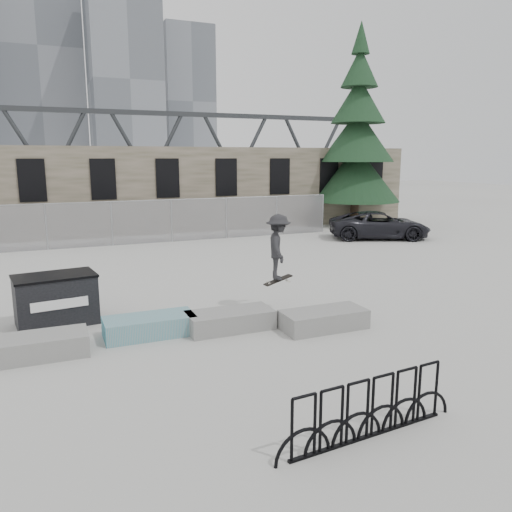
{
  "coord_description": "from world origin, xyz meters",
  "views": [
    {
      "loc": [
        -2.67,
        -10.72,
        3.95
      ],
      "look_at": [
        2.52,
        1.62,
        1.3
      ],
      "focal_mm": 35.0,
      "sensor_mm": 36.0,
      "label": 1
    }
  ],
  "objects_px": {
    "suv": "(379,225)",
    "planter_center_left": "(150,325)",
    "bike_rack": "(370,409)",
    "skateboarder": "(278,247)",
    "dumpster": "(56,299)",
    "spruce_tree": "(357,145)",
    "planter_center_right": "(230,319)",
    "planter_far_left": "(36,346)",
    "planter_offset": "(324,319)"
  },
  "relations": [
    {
      "from": "dumpster",
      "to": "suv",
      "type": "xyz_separation_m",
      "value": [
        15.06,
        7.69,
        0.06
      ]
    },
    {
      "from": "planter_center_right",
      "to": "planter_offset",
      "type": "distance_m",
      "value": 2.2
    },
    {
      "from": "bike_rack",
      "to": "suv",
      "type": "xyz_separation_m",
      "value": [
        11.08,
        14.78,
        0.24
      ]
    },
    {
      "from": "dumpster",
      "to": "spruce_tree",
      "type": "relative_size",
      "value": 0.17
    },
    {
      "from": "planter_center_right",
      "to": "spruce_tree",
      "type": "relative_size",
      "value": 0.17
    },
    {
      "from": "skateboarder",
      "to": "dumpster",
      "type": "bearing_deg",
      "value": 97.97
    },
    {
      "from": "planter_far_left",
      "to": "planter_center_right",
      "type": "bearing_deg",
      "value": 0.69
    },
    {
      "from": "planter_center_right",
      "to": "skateboarder",
      "type": "bearing_deg",
      "value": 27.62
    },
    {
      "from": "planter_far_left",
      "to": "planter_center_left",
      "type": "relative_size",
      "value": 1.0
    },
    {
      "from": "bike_rack",
      "to": "spruce_tree",
      "type": "distance_m",
      "value": 24.11
    },
    {
      "from": "planter_far_left",
      "to": "planter_center_left",
      "type": "bearing_deg",
      "value": 8.91
    },
    {
      "from": "planter_center_left",
      "to": "spruce_tree",
      "type": "bearing_deg",
      "value": 43.71
    },
    {
      "from": "spruce_tree",
      "to": "suv",
      "type": "bearing_deg",
      "value": -110.9
    },
    {
      "from": "planter_center_left",
      "to": "planter_offset",
      "type": "height_order",
      "value": "same"
    },
    {
      "from": "planter_offset",
      "to": "dumpster",
      "type": "relative_size",
      "value": 1.01
    },
    {
      "from": "planter_offset",
      "to": "bike_rack",
      "type": "distance_m",
      "value": 4.65
    },
    {
      "from": "bike_rack",
      "to": "skateboarder",
      "type": "bearing_deg",
      "value": 77.07
    },
    {
      "from": "bike_rack",
      "to": "planter_offset",
      "type": "bearing_deg",
      "value": 67.6
    },
    {
      "from": "planter_center_left",
      "to": "planter_offset",
      "type": "relative_size",
      "value": 1.0
    },
    {
      "from": "planter_center_left",
      "to": "bike_rack",
      "type": "xyz_separation_m",
      "value": [
        2.09,
        -5.41,
        0.19
      ]
    },
    {
      "from": "planter_center_left",
      "to": "spruce_tree",
      "type": "relative_size",
      "value": 0.17
    },
    {
      "from": "planter_far_left",
      "to": "spruce_tree",
      "type": "bearing_deg",
      "value": 40.32
    },
    {
      "from": "spruce_tree",
      "to": "dumpster",
      "type": "bearing_deg",
      "value": -143.1
    },
    {
      "from": "planter_offset",
      "to": "skateboarder",
      "type": "xyz_separation_m",
      "value": [
        -0.4,
        1.66,
        1.45
      ]
    },
    {
      "from": "suv",
      "to": "skateboarder",
      "type": "xyz_separation_m",
      "value": [
        -9.71,
        -8.83,
        1.02
      ]
    },
    {
      "from": "planter_offset",
      "to": "suv",
      "type": "distance_m",
      "value": 14.03
    },
    {
      "from": "planter_far_left",
      "to": "planter_offset",
      "type": "bearing_deg",
      "value": -6.91
    },
    {
      "from": "planter_center_right",
      "to": "bike_rack",
      "type": "height_order",
      "value": "bike_rack"
    },
    {
      "from": "bike_rack",
      "to": "suv",
      "type": "distance_m",
      "value": 18.47
    },
    {
      "from": "suv",
      "to": "dumpster",
      "type": "bearing_deg",
      "value": 139.99
    },
    {
      "from": "dumpster",
      "to": "spruce_tree",
      "type": "height_order",
      "value": "spruce_tree"
    },
    {
      "from": "planter_center_right",
      "to": "dumpster",
      "type": "xyz_separation_m",
      "value": [
        -3.71,
        1.99,
        0.37
      ]
    },
    {
      "from": "planter_offset",
      "to": "suv",
      "type": "bearing_deg",
      "value": 48.4
    },
    {
      "from": "planter_center_left",
      "to": "bike_rack",
      "type": "relative_size",
      "value": 0.64
    },
    {
      "from": "planter_far_left",
      "to": "planter_offset",
      "type": "relative_size",
      "value": 1.0
    },
    {
      "from": "planter_far_left",
      "to": "planter_center_left",
      "type": "height_order",
      "value": "same"
    },
    {
      "from": "dumpster",
      "to": "skateboarder",
      "type": "height_order",
      "value": "skateboarder"
    },
    {
      "from": "suv",
      "to": "planter_center_left",
      "type": "bearing_deg",
      "value": 148.37
    },
    {
      "from": "planter_center_left",
      "to": "suv",
      "type": "bearing_deg",
      "value": 35.43
    },
    {
      "from": "planter_far_left",
      "to": "dumpster",
      "type": "bearing_deg",
      "value": 77.63
    },
    {
      "from": "planter_center_right",
      "to": "dumpster",
      "type": "height_order",
      "value": "dumpster"
    },
    {
      "from": "bike_rack",
      "to": "skateboarder",
      "type": "height_order",
      "value": "skateboarder"
    },
    {
      "from": "planter_far_left",
      "to": "planter_offset",
      "type": "height_order",
      "value": "same"
    },
    {
      "from": "planter_center_left",
      "to": "spruce_tree",
      "type": "distance_m",
      "value": 21.36
    },
    {
      "from": "planter_center_right",
      "to": "spruce_tree",
      "type": "bearing_deg",
      "value": 47.99
    },
    {
      "from": "dumpster",
      "to": "skateboarder",
      "type": "distance_m",
      "value": 5.58
    },
    {
      "from": "planter_center_left",
      "to": "planter_center_right",
      "type": "distance_m",
      "value": 1.84
    },
    {
      "from": "planter_offset",
      "to": "suv",
      "type": "relative_size",
      "value": 0.41
    },
    {
      "from": "spruce_tree",
      "to": "skateboarder",
      "type": "relative_size",
      "value": 6.34
    },
    {
      "from": "dumpster",
      "to": "skateboarder",
      "type": "bearing_deg",
      "value": -19.76
    }
  ]
}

